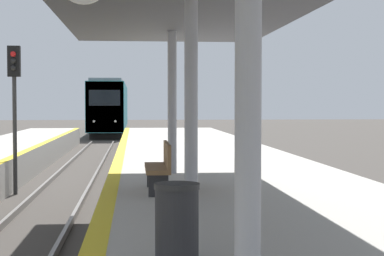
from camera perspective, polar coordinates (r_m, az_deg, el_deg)
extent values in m
cube|color=black|center=(57.36, -7.26, -0.20)|extent=(2.35, 20.14, 0.55)
cube|color=teal|center=(57.31, -7.27, 1.94)|extent=(2.76, 22.37, 3.73)
cube|color=yellow|center=(46.21, -7.78, 1.87)|extent=(2.71, 0.16, 3.65)
cube|color=black|center=(46.16, -7.78, 2.68)|extent=(2.21, 0.06, 1.12)
cube|color=slate|center=(57.34, -7.28, 3.92)|extent=(2.35, 21.25, 0.24)
sphere|color=white|center=(46.21, -8.71, 0.59)|extent=(0.18, 0.18, 0.18)
sphere|color=white|center=(46.14, -6.83, 0.60)|extent=(0.18, 0.18, 0.18)
cylinder|color=#2D2D2D|center=(19.50, -15.47, -0.67)|extent=(0.12, 0.12, 3.46)
cube|color=black|center=(19.52, -15.54, 5.73)|extent=(0.36, 0.20, 0.90)
sphere|color=red|center=(19.40, -15.62, 6.35)|extent=(0.16, 0.16, 0.16)
sphere|color=black|center=(19.39, -15.61, 5.76)|extent=(0.16, 0.16, 0.16)
sphere|color=black|center=(19.37, -15.60, 5.16)|extent=(0.16, 0.16, 0.16)
cylinder|color=#99999E|center=(5.06, 5.00, 2.37)|extent=(0.21, 0.21, 3.35)
cylinder|color=#99999E|center=(10.09, -0.08, 2.31)|extent=(0.21, 0.21, 3.35)
cylinder|color=#99999E|center=(15.15, -1.77, 2.28)|extent=(0.21, 0.21, 3.35)
cylinder|color=#262628|center=(6.76, -1.35, -8.67)|extent=(0.46, 0.46, 0.77)
cylinder|color=#262626|center=(6.70, -1.35, -5.20)|extent=(0.48, 0.48, 0.06)
cube|color=brown|center=(12.06, -3.13, -3.59)|extent=(0.44, 1.68, 0.08)
cube|color=brown|center=(12.04, -2.23, -2.35)|extent=(0.06, 1.68, 0.44)
cube|color=#262628|center=(11.42, -3.00, -5.13)|extent=(0.35, 0.08, 0.40)
cube|color=#262628|center=(12.75, -3.23, -4.36)|extent=(0.35, 0.08, 0.40)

